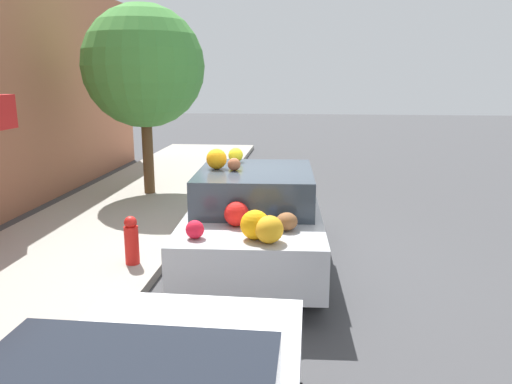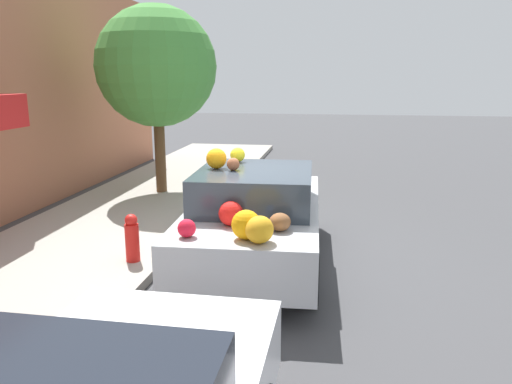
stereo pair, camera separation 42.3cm
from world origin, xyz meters
name	(u,v)px [view 1 (the left image)]	position (x,y,z in m)	size (l,w,h in m)	color
ground_plane	(243,263)	(0.00, 0.00, 0.00)	(60.00, 60.00, 0.00)	#424244
sidewalk_curb	(71,252)	(0.00, 2.70, 0.07)	(24.00, 3.20, 0.14)	#9E998E
street_tree	(144,67)	(3.81, 2.63, 2.94)	(2.64, 2.64, 4.13)	brown
fire_hydrant	(132,240)	(-0.53, 1.52, 0.48)	(0.20, 0.20, 0.70)	red
art_car	(256,215)	(-0.05, -0.20, 0.76)	(4.17, 1.98, 1.75)	#B7BABF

